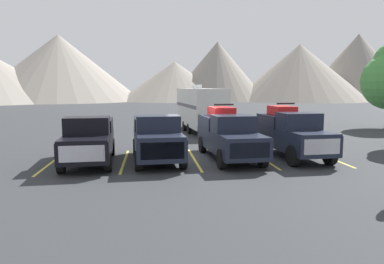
{
  "coord_description": "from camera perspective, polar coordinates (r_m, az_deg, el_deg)",
  "views": [
    {
      "loc": [
        -2.06,
        -18.02,
        3.46
      ],
      "look_at": [
        0.0,
        0.06,
        1.2
      ],
      "focal_mm": 34.07,
      "sensor_mm": 36.0,
      "label": 1
    }
  ],
  "objects": [
    {
      "name": "pickup_truck_c",
      "position": [
        17.75,
        5.68,
        -0.29
      ],
      "size": [
        2.41,
        6.01,
        2.61
      ],
      "color": "black",
      "rests_on": "ground"
    },
    {
      "name": "pickup_truck_b",
      "position": [
        17.1,
        -5.53,
        -0.79
      ],
      "size": [
        2.44,
        5.37,
        2.19
      ],
      "color": "black",
      "rests_on": "ground"
    },
    {
      "name": "lot_stripe_b",
      "position": [
        17.47,
        -10.52,
        -4.45
      ],
      "size": [
        0.12,
        5.5,
        0.01
      ],
      "primitive_type": "cube",
      "color": "gold",
      "rests_on": "ground"
    },
    {
      "name": "lot_stripe_d",
      "position": [
        18.23,
        10.79,
        -3.97
      ],
      "size": [
        0.12,
        5.5,
        0.01
      ],
      "primitive_type": "cube",
      "color": "gold",
      "rests_on": "ground"
    },
    {
      "name": "lot_stripe_a",
      "position": [
        18.01,
        -21.12,
        -4.46
      ],
      "size": [
        0.12,
        5.5,
        0.01
      ],
      "primitive_type": "cube",
      "color": "gold",
      "rests_on": "ground"
    },
    {
      "name": "ground_plane",
      "position": [
        18.46,
        0.02,
        -3.72
      ],
      "size": [
        240.0,
        240.0,
        0.0
      ],
      "primitive_type": "plane",
      "color": "#2D3033"
    },
    {
      "name": "mountain_ridge",
      "position": [
        92.99,
        -8.35,
        9.22
      ],
      "size": [
        151.24,
        46.93,
        17.39
      ],
      "color": "gray",
      "rests_on": "ground"
    },
    {
      "name": "lot_stripe_c",
      "position": [
        17.54,
        0.37,
        -4.28
      ],
      "size": [
        0.12,
        5.5,
        0.01
      ],
      "primitive_type": "cube",
      "color": "gold",
      "rests_on": "ground"
    },
    {
      "name": "lot_stripe_e",
      "position": [
        19.47,
        20.16,
        -3.58
      ],
      "size": [
        0.12,
        5.5,
        0.01
      ],
      "primitive_type": "cube",
      "color": "gold",
      "rests_on": "ground"
    },
    {
      "name": "camper_trailer_a",
      "position": [
        28.04,
        1.31,
        3.93
      ],
      "size": [
        3.06,
        9.05,
        3.63
      ],
      "color": "silver",
      "rests_on": "ground"
    },
    {
      "name": "pickup_truck_a",
      "position": [
        17.24,
        -15.8,
        -1.01
      ],
      "size": [
        2.41,
        5.55,
        2.16
      ],
      "color": "black",
      "rests_on": "ground"
    },
    {
      "name": "pickup_truck_d",
      "position": [
        18.59,
        15.33,
        -0.06
      ],
      "size": [
        2.32,
        5.46,
        2.66
      ],
      "color": "black",
      "rests_on": "ground"
    }
  ]
}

